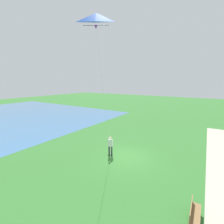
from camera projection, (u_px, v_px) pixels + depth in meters
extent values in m
plane|color=#33702D|center=(126.00, 157.00, 13.87)|extent=(120.00, 120.00, 0.00)
cube|color=#232328|center=(112.00, 155.00, 14.04)|extent=(0.17, 0.26, 0.06)
cylinder|color=#383842|center=(112.00, 151.00, 13.98)|extent=(0.14, 0.14, 0.82)
cube|color=#232328|center=(109.00, 155.00, 14.12)|extent=(0.17, 0.26, 0.06)
cylinder|color=#383842|center=(109.00, 150.00, 14.06)|extent=(0.14, 0.14, 0.82)
cube|color=white|center=(110.00, 143.00, 13.88)|extent=(0.44, 0.31, 0.60)
sphere|color=beige|center=(110.00, 138.00, 13.80)|extent=(0.22, 0.22, 0.22)
ellipsoid|color=olive|center=(110.00, 138.00, 13.80)|extent=(0.27, 0.27, 0.13)
cylinder|color=white|center=(110.00, 139.00, 13.57)|extent=(0.23, 0.56, 0.43)
cylinder|color=white|center=(109.00, 139.00, 13.62)|extent=(0.45, 0.47, 0.43)
sphere|color=beige|center=(109.00, 138.00, 13.42)|extent=(0.10, 0.10, 0.10)
pyramid|color=blue|center=(96.00, 21.00, 10.03)|extent=(1.77, 1.44, 0.76)
cone|color=purple|center=(96.00, 27.00, 9.83)|extent=(0.28, 0.28, 0.22)
cylinder|color=black|center=(96.00, 25.00, 9.81)|extent=(1.38, 0.88, 0.02)
cylinder|color=silver|center=(103.00, 92.00, 11.63)|extent=(0.57, 2.18, 7.94)
cube|color=olive|center=(195.00, 214.00, 7.33)|extent=(0.51, 1.52, 0.05)
cube|color=olive|center=(191.00, 208.00, 7.38)|extent=(0.11, 1.50, 0.40)
cube|color=#2D2D33|center=(199.00, 210.00, 7.85)|extent=(0.06, 0.06, 0.45)
cube|color=#2D2D33|center=(192.00, 207.00, 8.01)|extent=(0.06, 0.06, 0.45)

